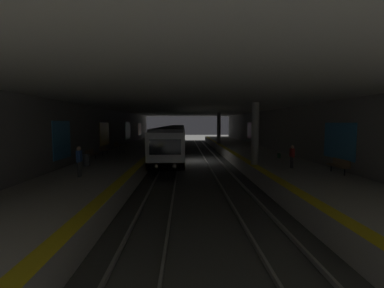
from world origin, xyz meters
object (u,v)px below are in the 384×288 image
(bench_right_far, at_px, (118,145))
(person_walking_mid, at_px, (148,139))
(bench_left_near, at_px, (339,165))
(bench_right_near, at_px, (91,154))
(pillar_near, at_px, (255,134))
(suitcase_rolling, at_px, (123,150))
(backpack_on_floor, at_px, (279,156))
(trash_bin, at_px, (86,160))
(metro_train, at_px, (175,137))
(person_standing_far, at_px, (292,156))
(person_waiting_near, at_px, (79,160))
(pillar_far, at_px, (219,128))
(bench_right_mid, at_px, (104,149))
(bench_left_mid, at_px, (254,142))

(bench_right_far, distance_m, person_walking_mid, 6.30)
(bench_left_near, xyz_separation_m, bench_right_near, (6.20, 17.07, 0.00))
(pillar_near, bearing_deg, bench_right_far, 49.22)
(bench_left_near, xyz_separation_m, suitcase_rolling, (10.70, 15.51, -0.17))
(backpack_on_floor, bearing_deg, trash_bin, 103.85)
(metro_train, distance_m, bench_right_far, 10.39)
(person_standing_far, xyz_separation_m, trash_bin, (1.28, 14.24, -0.41))
(metro_train, distance_m, person_standing_far, 22.66)
(metro_train, xyz_separation_m, bench_right_far, (-8.23, 6.33, -0.45))
(person_waiting_near, bearing_deg, pillar_far, -25.26)
(pillar_near, relative_size, bench_left_near, 2.68)
(bench_right_mid, distance_m, bench_right_far, 5.04)
(pillar_near, bearing_deg, person_standing_far, -127.52)
(trash_bin, bearing_deg, bench_left_mid, -46.00)
(person_walking_mid, relative_size, suitcase_rolling, 1.51)
(bench_right_mid, bearing_deg, pillar_near, -115.26)
(trash_bin, bearing_deg, pillar_far, -31.39)
(pillar_near, relative_size, backpack_on_floor, 11.38)
(person_standing_far, bearing_deg, person_walking_mid, 33.74)
(bench_left_near, distance_m, person_standing_far, 2.85)
(bench_right_near, relative_size, bench_right_mid, 1.00)
(pillar_far, distance_m, suitcase_rolling, 16.90)
(bench_left_mid, distance_m, bench_right_near, 21.31)
(person_standing_far, bearing_deg, pillar_far, 5.63)
(bench_right_near, bearing_deg, person_waiting_near, -165.48)
(bench_left_near, distance_m, bench_right_far, 22.47)
(bench_right_far, height_order, person_walking_mid, person_walking_mid)
(person_walking_mid, xyz_separation_m, backpack_on_floor, (-13.37, -13.32, -0.62))
(person_standing_far, bearing_deg, trash_bin, 84.87)
(bench_left_mid, relative_size, bench_right_near, 1.00)
(person_waiting_near, xyz_separation_m, person_walking_mid, (20.83, -0.93, -0.13))
(bench_left_mid, bearing_deg, metro_train, 70.07)
(pillar_near, bearing_deg, person_walking_mid, 31.28)
(metro_train, bearing_deg, pillar_near, -161.29)
(person_waiting_near, height_order, person_walking_mid, person_waiting_near)
(bench_right_far, height_order, person_standing_far, person_standing_far)
(bench_right_near, height_order, bench_right_far, same)
(pillar_far, xyz_separation_m, bench_right_mid, (-13.51, 12.88, -1.75))
(pillar_near, xyz_separation_m, bench_left_near, (-3.50, -4.18, -1.75))
(pillar_near, height_order, bench_right_near, pillar_near)
(metro_train, height_order, person_waiting_near, metro_train)
(pillar_near, height_order, metro_train, pillar_near)
(pillar_near, relative_size, person_standing_far, 2.94)
(person_walking_mid, bearing_deg, suitcase_rolling, 173.41)
(pillar_near, distance_m, bench_right_mid, 14.35)
(bench_left_near, relative_size, bench_left_mid, 1.00)
(suitcase_rolling, bearing_deg, bench_right_far, 21.70)
(metro_train, relative_size, person_standing_far, 25.67)
(bench_left_near, bearing_deg, person_waiting_near, 91.95)
(pillar_far, distance_m, person_walking_mid, 10.68)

